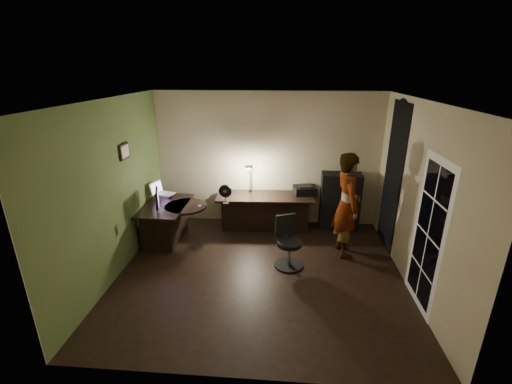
# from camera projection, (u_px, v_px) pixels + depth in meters

# --- Properties ---
(floor) EXTENTS (4.50, 4.00, 0.01)m
(floor) POSITION_uv_depth(u_px,v_px,m) (260.00, 273.00, 5.51)
(floor) COLOR black
(floor) RESTS_ON ground
(ceiling) EXTENTS (4.50, 4.00, 0.01)m
(ceiling) POSITION_uv_depth(u_px,v_px,m) (261.00, 100.00, 4.58)
(ceiling) COLOR silver
(ceiling) RESTS_ON floor
(wall_back) EXTENTS (4.50, 0.01, 2.70)m
(wall_back) POSITION_uv_depth(u_px,v_px,m) (267.00, 160.00, 6.92)
(wall_back) COLOR tan
(wall_back) RESTS_ON floor
(wall_front) EXTENTS (4.50, 0.01, 2.70)m
(wall_front) POSITION_uv_depth(u_px,v_px,m) (246.00, 270.00, 3.17)
(wall_front) COLOR tan
(wall_front) RESTS_ON floor
(wall_left) EXTENTS (0.01, 4.00, 2.70)m
(wall_left) POSITION_uv_depth(u_px,v_px,m) (113.00, 190.00, 5.21)
(wall_left) COLOR tan
(wall_left) RESTS_ON floor
(wall_right) EXTENTS (0.01, 4.00, 2.70)m
(wall_right) POSITION_uv_depth(u_px,v_px,m) (418.00, 199.00, 4.87)
(wall_right) COLOR tan
(wall_right) RESTS_ON floor
(green_wall_overlay) EXTENTS (0.00, 4.00, 2.70)m
(green_wall_overlay) POSITION_uv_depth(u_px,v_px,m) (114.00, 190.00, 5.21)
(green_wall_overlay) COLOR #4D6130
(green_wall_overlay) RESTS_ON floor
(arched_doorway) EXTENTS (0.01, 0.90, 2.60)m
(arched_doorway) POSITION_uv_depth(u_px,v_px,m) (393.00, 178.00, 5.97)
(arched_doorway) COLOR black
(arched_doorway) RESTS_ON floor
(french_door) EXTENTS (0.02, 0.92, 2.10)m
(french_door) POSITION_uv_depth(u_px,v_px,m) (428.00, 235.00, 4.46)
(french_door) COLOR white
(french_door) RESTS_ON floor
(framed_picture) EXTENTS (0.04, 0.30, 0.25)m
(framed_picture) POSITION_uv_depth(u_px,v_px,m) (124.00, 151.00, 5.46)
(framed_picture) COLOR black
(framed_picture) RESTS_ON wall_left
(desk_left) EXTENTS (0.78, 1.25, 0.72)m
(desk_left) POSITION_uv_depth(u_px,v_px,m) (167.00, 222.00, 6.45)
(desk_left) COLOR black
(desk_left) RESTS_ON floor
(desk_right) EXTENTS (1.93, 0.75, 0.71)m
(desk_right) POSITION_uv_depth(u_px,v_px,m) (265.00, 212.00, 6.91)
(desk_right) COLOR black
(desk_right) RESTS_ON floor
(cabinet) EXTENTS (0.79, 0.41, 1.16)m
(cabinet) POSITION_uv_depth(u_px,v_px,m) (340.00, 201.00, 6.86)
(cabinet) COLOR black
(cabinet) RESTS_ON floor
(laptop_stand) EXTENTS (0.32, 0.30, 0.11)m
(laptop_stand) POSITION_uv_depth(u_px,v_px,m) (165.00, 197.00, 6.60)
(laptop_stand) COLOR silver
(laptop_stand) RESTS_ON desk_left
(laptop) EXTENTS (0.43, 0.41, 0.24)m
(laptop) POSITION_uv_depth(u_px,v_px,m) (165.00, 188.00, 6.53)
(laptop) COLOR silver
(laptop) RESTS_ON laptop_stand
(monitor) EXTENTS (0.23, 0.44, 0.29)m
(monitor) POSITION_uv_depth(u_px,v_px,m) (157.00, 204.00, 6.04)
(monitor) COLOR black
(monitor) RESTS_ON desk_left
(mouse) EXTENTS (0.07, 0.09, 0.03)m
(mouse) POSITION_uv_depth(u_px,v_px,m) (200.00, 206.00, 6.28)
(mouse) COLOR silver
(mouse) RESTS_ON desk_left
(phone) EXTENTS (0.12, 0.16, 0.01)m
(phone) POSITION_uv_depth(u_px,v_px,m) (181.00, 211.00, 6.07)
(phone) COLOR black
(phone) RESTS_ON desk_left
(pen) EXTENTS (0.02, 0.15, 0.01)m
(pen) POSITION_uv_depth(u_px,v_px,m) (177.00, 212.00, 6.04)
(pen) COLOR black
(pen) RESTS_ON desk_left
(speaker) EXTENTS (0.08, 0.08, 0.17)m
(speaker) POSITION_uv_depth(u_px,v_px,m) (136.00, 222.00, 5.48)
(speaker) COLOR black
(speaker) RESTS_ON desk_left
(notepad) EXTENTS (0.20, 0.23, 0.01)m
(notepad) POSITION_uv_depth(u_px,v_px,m) (181.00, 211.00, 6.09)
(notepad) COLOR silver
(notepad) RESTS_ON desk_left
(desk_fan) EXTENTS (0.25, 0.15, 0.38)m
(desk_fan) POSITION_uv_depth(u_px,v_px,m) (226.00, 194.00, 6.39)
(desk_fan) COLOR black
(desk_fan) RESTS_ON desk_right
(headphones) EXTENTS (0.19, 0.12, 0.09)m
(headphones) POSITION_uv_depth(u_px,v_px,m) (303.00, 194.00, 6.83)
(headphones) COLOR #30288F
(headphones) RESTS_ON desk_right
(printer) EXTENTS (0.49, 0.41, 0.19)m
(printer) POSITION_uv_depth(u_px,v_px,m) (305.00, 190.00, 6.87)
(printer) COLOR black
(printer) RESTS_ON desk_right
(desk_lamp) EXTENTS (0.26, 0.34, 0.68)m
(desk_lamp) POSITION_uv_depth(u_px,v_px,m) (250.00, 177.00, 6.89)
(desk_lamp) COLOR black
(desk_lamp) RESTS_ON desk_right
(office_chair) EXTENTS (0.62, 0.62, 0.85)m
(office_chair) POSITION_uv_depth(u_px,v_px,m) (289.00, 243.00, 5.56)
(office_chair) COLOR black
(office_chair) RESTS_ON floor
(person) EXTENTS (0.54, 0.72, 1.83)m
(person) POSITION_uv_depth(u_px,v_px,m) (347.00, 205.00, 5.79)
(person) COLOR #D8A88C
(person) RESTS_ON floor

